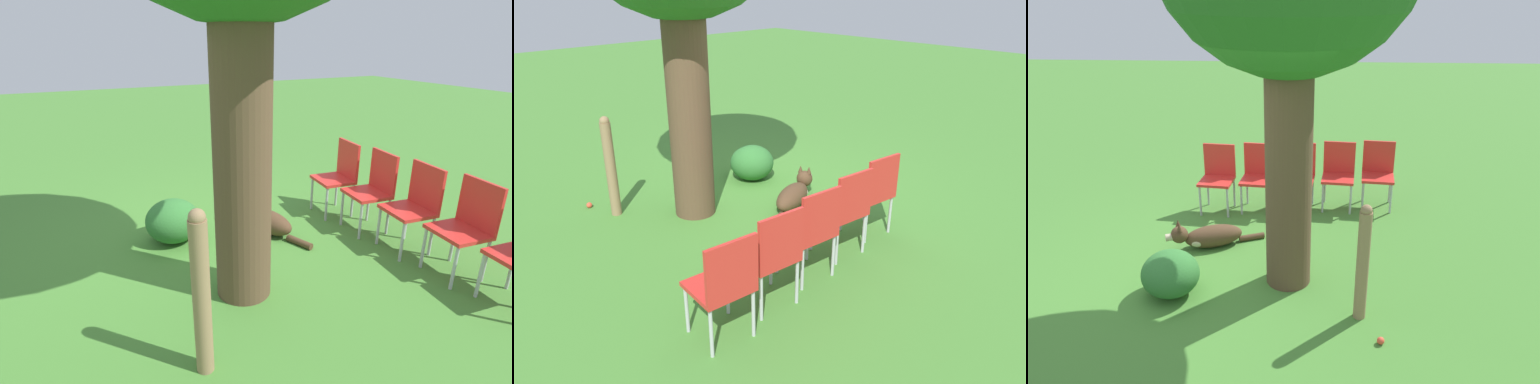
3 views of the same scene
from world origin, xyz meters
The scene contains 10 objects.
ground_plane centered at (0.00, 0.00, 0.00)m, with size 30.00×30.00×0.00m, color #478433.
dog centered at (-0.54, -0.15, 0.14)m, with size 0.55×1.14×0.39m.
fence_post centered at (0.73, 1.56, 0.60)m, with size 0.12×0.12×1.18m.
red_chair_0 centered at (-1.63, -0.20, 0.53)m, with size 0.46×0.48×0.91m.
red_chair_1 centered at (-1.69, 0.35, 0.53)m, with size 0.46×0.48×0.91m.
red_chair_2 centered at (-1.76, 0.91, 0.53)m, with size 0.46×0.48×0.91m.
red_chair_3 centered at (-1.82, 1.46, 0.53)m, with size 0.46×0.48×0.91m.
red_chair_4 centered at (-1.88, 2.01, 0.53)m, with size 0.46×0.48×0.91m.
tennis_ball centered at (1.11, 1.72, 0.03)m, with size 0.07×0.07×0.07m.
low_shrub centered at (0.45, -0.34, 0.24)m, with size 0.59×0.59×0.47m.
Camera 3 is at (4.70, 1.05, 3.01)m, focal length 35.00 mm.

